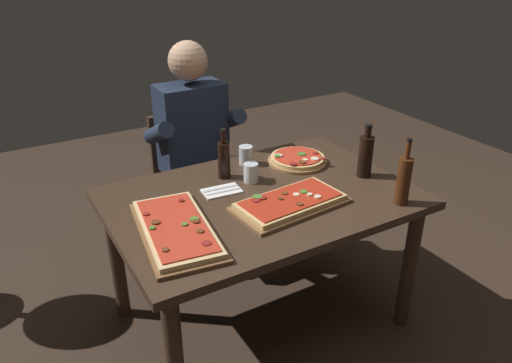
{
  "coord_description": "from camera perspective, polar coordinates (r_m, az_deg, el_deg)",
  "views": [
    {
      "loc": [
        -1.04,
        -1.74,
        1.81
      ],
      "look_at": [
        0.0,
        0.05,
        0.79
      ],
      "focal_mm": 34.27,
      "sensor_mm": 36.0,
      "label": 1
    }
  ],
  "objects": [
    {
      "name": "ground_plane",
      "position": [
        2.71,
        0.55,
        -15.56
      ],
      "size": [
        6.4,
        6.4,
        0.0
      ],
      "primitive_type": "plane",
      "color": "#38281E"
    },
    {
      "name": "tumbler_far_side",
      "position": [
        2.6,
        -1.19,
        2.97
      ],
      "size": [
        0.07,
        0.07,
        0.1
      ],
      "color": "silver",
      "rests_on": "dining_table"
    },
    {
      "name": "pizza_rectangular_front",
      "position": [
        2.19,
        4.02,
        -2.46
      ],
      "size": [
        0.54,
        0.31,
        0.05
      ],
      "color": "brown",
      "rests_on": "dining_table"
    },
    {
      "name": "dining_table",
      "position": [
        2.33,
        0.62,
        -3.67
      ],
      "size": [
        1.4,
        0.96,
        0.74
      ],
      "color": "#3D2B1E",
      "rests_on": "ground_plane"
    },
    {
      "name": "oil_bottle_amber",
      "position": [
        2.43,
        -3.76,
        2.65
      ],
      "size": [
        0.06,
        0.06,
        0.26
      ],
      "color": "black",
      "rests_on": "dining_table"
    },
    {
      "name": "vinegar_bottle_green",
      "position": [
        2.49,
        12.67,
        3.03
      ],
      "size": [
        0.07,
        0.07,
        0.27
      ],
      "color": "black",
      "rests_on": "dining_table"
    },
    {
      "name": "tumbler_near_camera",
      "position": [
        2.4,
        -0.61,
        0.92
      ],
      "size": [
        0.07,
        0.07,
        0.1
      ],
      "color": "silver",
      "rests_on": "dining_table"
    },
    {
      "name": "wine_bottle_dark",
      "position": [
        2.26,
        16.86,
        0.21
      ],
      "size": [
        0.06,
        0.06,
        0.31
      ],
      "color": "#47230F",
      "rests_on": "dining_table"
    },
    {
      "name": "diner_chair",
      "position": [
        3.09,
        -7.68,
        0.62
      ],
      "size": [
        0.44,
        0.44,
        0.87
      ],
      "color": "#3D2B1E",
      "rests_on": "ground_plane"
    },
    {
      "name": "pizza_round_far",
      "position": [
        2.63,
        4.85,
        2.61
      ],
      "size": [
        0.32,
        0.32,
        0.05
      ],
      "color": "olive",
      "rests_on": "dining_table"
    },
    {
      "name": "pizza_rectangular_left",
      "position": [
        2.02,
        -9.3,
        -5.48
      ],
      "size": [
        0.36,
        0.61,
        0.05
      ],
      "color": "brown",
      "rests_on": "dining_table"
    },
    {
      "name": "napkin_cutlery_set",
      "position": [
        2.32,
        -4.03,
        -1.11
      ],
      "size": [
        0.19,
        0.12,
        0.01
      ],
      "color": "white",
      "rests_on": "dining_table"
    },
    {
      "name": "seated_diner",
      "position": [
        2.88,
        -7.04,
        4.32
      ],
      "size": [
        0.53,
        0.41,
        1.33
      ],
      "color": "#23232D",
      "rests_on": "ground_plane"
    }
  ]
}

